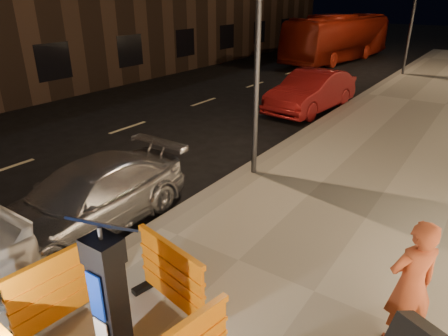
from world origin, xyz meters
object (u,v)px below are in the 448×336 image
Objects in this scene: parking_kiosk at (109,295)px; car_red at (310,111)px; bus_doubledecker at (336,61)px; barrier_back at (172,276)px; car_silver at (91,227)px; man at (411,285)px; barrier_kerbside at (60,289)px.

parking_kiosk is 0.40× the size of car_red.
parking_kiosk is 11.81m from car_red.
car_red is 0.43× the size of bus_doubledecker.
barrier_back is 0.31× the size of car_silver.
man is at bearing 3.54° from car_silver.
parking_kiosk reaches higher than barrier_kerbside.
parking_kiosk is 3.38m from car_silver.
parking_kiosk is 24.35m from bus_doubledecker.
car_red is (-2.63, 11.47, -1.03)m from parking_kiosk.
parking_kiosk is 1.40× the size of barrier_back.
man reaches higher than car_silver.
barrier_back is 2.80m from man.
car_silver is at bearing -42.05° from man.
man reaches higher than barrier_back.
parking_kiosk reaches higher than barrier_back.
car_silver is at bearing 174.55° from barrier_back.
barrier_kerbside is (-0.95, -0.95, 0.00)m from barrier_back.
barrier_kerbside is 4.07m from man.
car_silver is 0.40× the size of bus_doubledecker.
barrier_kerbside is 24.12m from bus_doubledecker.
car_red is (-1.68, 11.47, -0.64)m from barrier_kerbside.
parking_kiosk is 1.03m from barrier_back.
barrier_back is at bearing -16.12° from car_silver.
car_red is 2.67× the size of man.
car_silver is 2.49× the size of man.
bus_doubledecker is at bearing 116.08° from barrier_back.
barrier_back is 0.77× the size of man.
barrier_kerbside is 0.77× the size of man.
barrier_kerbside is 11.61m from car_red.
barrier_back is at bearing 98.08° from parking_kiosk.
man reaches higher than bus_doubledecker.
barrier_back reaches higher than car_silver.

